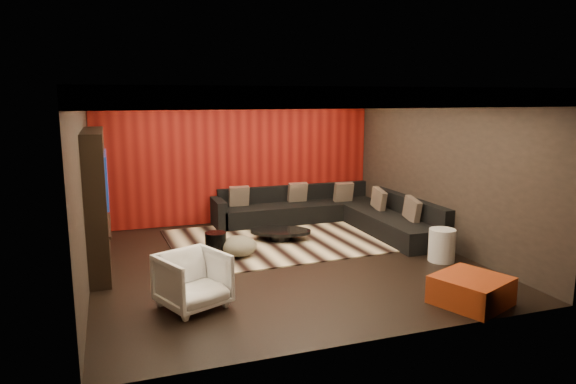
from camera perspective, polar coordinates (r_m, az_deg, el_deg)
name	(u,v)px	position (r m, az deg, el deg)	size (l,w,h in m)	color
floor	(283,262)	(8.62, -0.57, -7.77)	(6.00, 6.00, 0.02)	black
ceiling	(283,89)	(8.18, -0.61, 11.34)	(6.00, 6.00, 0.02)	silver
wall_back	(238,158)	(11.15, -5.57, 3.83)	(6.00, 0.02, 2.80)	black
wall_left	(83,189)	(7.87, -21.84, 0.28)	(0.02, 6.00, 2.80)	black
wall_right	(440,170)	(9.66, 16.59, 2.40)	(0.02, 6.00, 2.80)	black
red_feature_wall	(239,158)	(11.11, -5.52, 3.80)	(5.98, 0.05, 2.78)	#6B0C0A
soffit_back	(241,97)	(10.77, -5.29, 10.48)	(6.00, 0.60, 0.22)	silver
soffit_front	(363,98)	(5.69, 8.29, 10.35)	(6.00, 0.60, 0.22)	silver
soffit_left	(100,97)	(7.75, -20.19, 9.85)	(0.60, 4.80, 0.22)	silver
soffit_right	(429,97)	(9.40, 15.45, 10.14)	(0.60, 4.80, 0.22)	silver
cove_back	(245,102)	(10.44, -4.82, 9.99)	(4.80, 0.08, 0.04)	#FFD899
cove_front	(349,105)	(5.99, 6.74, 9.53)	(4.80, 0.08, 0.04)	#FFD899
cove_left	(126,104)	(7.75, -17.60, 9.34)	(0.08, 4.80, 0.04)	#FFD899
cove_right	(412,102)	(9.21, 13.65, 9.65)	(0.08, 4.80, 0.04)	#FFD899
tv_surround	(97,201)	(8.50, -20.47, -0.96)	(0.30, 2.00, 2.20)	black
tv_screen	(106,178)	(8.44, -19.54, 1.44)	(0.04, 1.30, 0.80)	black
tv_shelf	(109,225)	(8.58, -19.23, -3.51)	(0.04, 1.60, 0.04)	black
rug	(278,240)	(9.81, -1.07, -5.34)	(4.00, 3.00, 0.02)	beige
coffee_table	(280,235)	(9.76, -0.84, -4.77)	(1.15, 1.15, 0.19)	black
drum_stool	(216,245)	(8.81, -8.03, -5.81)	(0.36, 0.36, 0.42)	black
striped_pouf	(239,246)	(8.83, -5.47, -6.00)	(0.62, 0.62, 0.34)	beige
white_side_table	(442,245)	(8.93, 16.72, -5.68)	(0.44, 0.44, 0.54)	silver
orange_ottoman	(471,290)	(7.29, 19.68, -10.24)	(0.84, 0.84, 0.37)	#A64C15
armchair	(193,280)	(6.82, -10.51, -9.64)	(0.78, 0.80, 0.73)	white
sectional_sofa	(332,214)	(10.83, 4.96, -2.47)	(3.65, 3.50, 0.75)	black
throw_pillows	(332,197)	(10.77, 4.90, -0.60)	(3.02, 2.71, 0.50)	tan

